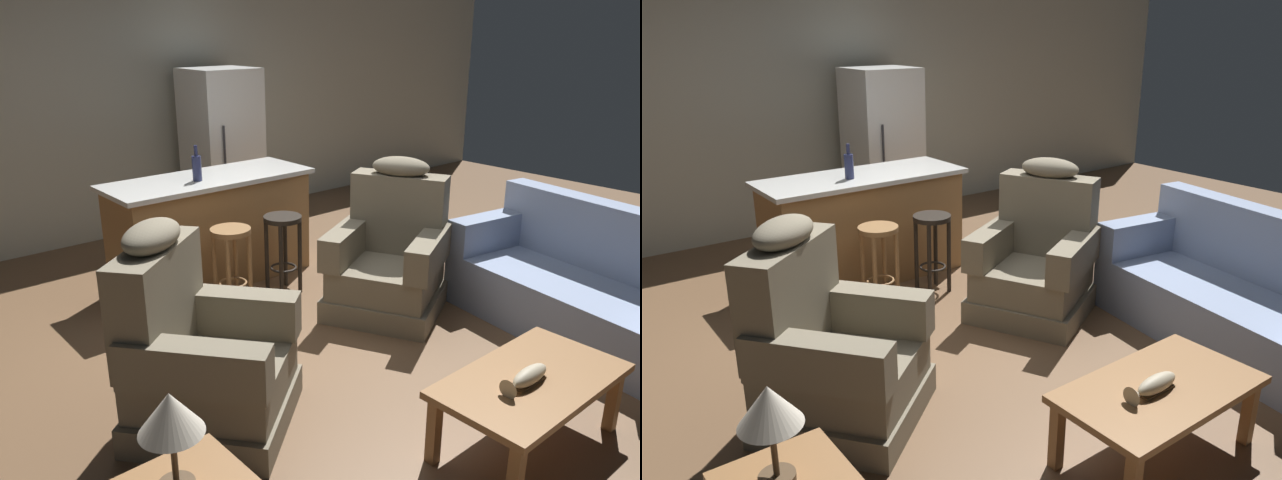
% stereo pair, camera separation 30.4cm
% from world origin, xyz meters
% --- Properties ---
extents(ground_plane, '(12.00, 12.00, 0.00)m').
position_xyz_m(ground_plane, '(0.00, 0.00, 0.00)').
color(ground_plane, brown).
extents(back_wall, '(12.00, 0.05, 2.60)m').
position_xyz_m(back_wall, '(0.00, 3.12, 1.30)').
color(back_wall, '#B2B2A3').
rests_on(back_wall, ground_plane).
extents(coffee_table, '(1.10, 0.60, 0.42)m').
position_xyz_m(coffee_table, '(0.02, -1.79, 0.36)').
color(coffee_table, olive).
rests_on(coffee_table, ground_plane).
extents(fish_figurine, '(0.34, 0.10, 0.10)m').
position_xyz_m(fish_figurine, '(-0.08, -1.81, 0.46)').
color(fish_figurine, '#4C3823').
rests_on(fish_figurine, coffee_table).
extents(couch, '(1.13, 2.01, 0.94)m').
position_xyz_m(couch, '(1.54, -1.30, 0.34)').
color(couch, '#8493B2').
rests_on(couch, ground_plane).
extents(recliner_near_lamp, '(1.18, 1.18, 1.20)m').
position_xyz_m(recliner_near_lamp, '(-1.19, -0.45, 0.42)').
color(recliner_near_lamp, '#756B56').
rests_on(recliner_near_lamp, ground_plane).
extents(recliner_near_island, '(1.13, 1.13, 1.20)m').
position_xyz_m(recliner_near_island, '(0.76, -0.09, 0.42)').
color(recliner_near_island, '#756B56').
rests_on(recliner_near_island, ground_plane).
extents(table_lamp, '(0.24, 0.24, 0.41)m').
position_xyz_m(table_lamp, '(-1.88, -1.47, 0.87)').
color(table_lamp, '#4C3823').
rests_on(table_lamp, end_table).
extents(kitchen_island, '(1.80, 0.70, 0.95)m').
position_xyz_m(kitchen_island, '(0.00, 1.35, 0.48)').
color(kitchen_island, olive).
rests_on(kitchen_island, ground_plane).
extents(bar_stool_left, '(0.32, 0.32, 0.68)m').
position_xyz_m(bar_stool_left, '(-0.21, 0.72, 0.47)').
color(bar_stool_left, olive).
rests_on(bar_stool_left, ground_plane).
extents(bar_stool_right, '(0.32, 0.32, 0.68)m').
position_xyz_m(bar_stool_right, '(0.30, 0.72, 0.47)').
color(bar_stool_right, black).
rests_on(bar_stool_right, ground_plane).
extents(refrigerator, '(0.70, 0.69, 1.76)m').
position_xyz_m(refrigerator, '(0.90, 2.55, 0.88)').
color(refrigerator, white).
rests_on(refrigerator, ground_plane).
extents(bottle_tall_green, '(0.08, 0.08, 0.30)m').
position_xyz_m(bottle_tall_green, '(-0.15, 1.28, 1.06)').
color(bottle_tall_green, '#23284C').
rests_on(bottle_tall_green, kitchen_island).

